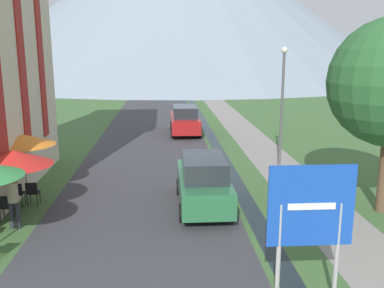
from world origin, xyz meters
The scene contains 15 objects.
ground_plane centered at (0.00, 20.00, 0.00)m, with size 160.00×160.00×0.00m, color #3D6033.
road centered at (-2.50, 30.00, 0.00)m, with size 6.40×60.00×0.01m.
footpath centered at (3.60, 30.00, 0.00)m, with size 2.20×60.00×0.01m.
drainage_channel centered at (1.20, 30.00, 0.00)m, with size 0.60×60.00×0.00m.
road_sign centered at (1.30, 3.71, 1.94)m, with size 1.83×0.11×3.05m.
parked_car_near centered at (-0.40, 9.49, 0.91)m, with size 1.75×4.28×1.82m.
parked_car_far centered at (-0.39, 22.71, 0.91)m, with size 1.84×4.59×1.82m.
cafe_chair_far_right centered at (-6.81, 9.94, 0.51)m, with size 0.40×0.40×0.85m.
cafe_chair_far_left centered at (-6.31, 10.01, 0.51)m, with size 0.40×0.40×0.85m.
cafe_chair_middle centered at (-6.75, 8.67, 0.51)m, with size 0.40×0.40×0.85m.
cafe_umbrella_middle_red centered at (-6.51, 9.09, 1.95)m, with size 2.43×2.43×2.20m.
cafe_umbrella_rear_orange centered at (-6.83, 11.04, 2.14)m, with size 2.29×2.29×2.34m.
person_standing_terrace centered at (-6.26, 8.04, 0.96)m, with size 0.32×0.32×1.66m.
person_seated_far centered at (-7.08, 9.58, 0.70)m, with size 0.32×0.32×1.27m.
streetlamp centered at (3.51, 14.09, 3.21)m, with size 0.28×0.28×5.44m.
Camera 1 is at (-1.70, -4.44, 5.32)m, focal length 40.00 mm.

